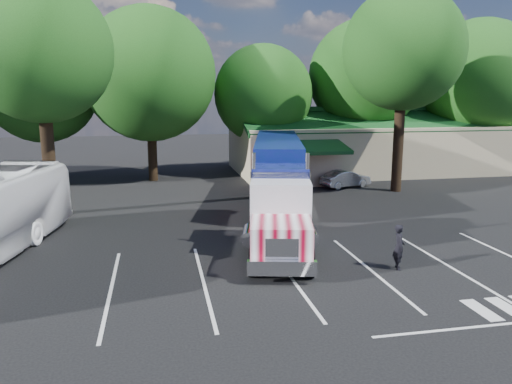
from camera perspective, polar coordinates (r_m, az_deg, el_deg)
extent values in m
plane|color=black|center=(24.29, 0.21, -4.68)|extent=(120.00, 120.00, 0.00)
cube|color=tan|center=(45.19, 13.21, 5.00)|extent=(24.00, 11.00, 4.00)
cube|color=#14461D|center=(42.83, 14.69, 7.96)|extent=(24.20, 6.25, 2.10)
cube|color=#14461D|center=(47.19, 12.14, 8.34)|extent=(24.20, 6.25, 2.10)
cube|color=tan|center=(37.14, 5.51, 3.03)|extent=(5.00, 2.50, 2.80)
cube|color=#14461D|center=(35.72, 6.16, 5.11)|extent=(5.40, 3.19, 0.80)
cylinder|color=black|center=(41.79, -22.79, 3.94)|extent=(0.70, 0.70, 4.00)
sphere|color=#1B4714|center=(41.54, -23.33, 11.00)|extent=(8.40, 8.40, 8.40)
cylinder|color=black|center=(39.35, -11.75, 4.40)|extent=(0.70, 0.70, 4.30)
sphere|color=#1B4714|center=(39.12, -12.10, 13.01)|extent=(10.00, 10.00, 10.00)
cylinder|color=black|center=(41.59, 0.80, 4.51)|extent=(0.70, 0.70, 3.60)
sphere|color=#1B4714|center=(41.31, 0.82, 11.13)|extent=(8.00, 8.00, 8.00)
cylinder|color=black|center=(44.76, 12.06, 5.32)|extent=(0.70, 0.70, 4.50)
sphere|color=#1B4714|center=(44.57, 12.37, 12.82)|extent=(9.60, 9.60, 9.60)
cylinder|color=black|center=(48.61, 23.54, 4.73)|extent=(0.70, 0.70, 3.90)
sphere|color=#1B4714|center=(48.39, 24.09, 11.61)|extent=(10.40, 10.40, 10.40)
cylinder|color=black|center=(29.70, -22.58, 3.29)|extent=(0.70, 0.70, 6.00)
sphere|color=#1B4714|center=(29.56, -23.45, 14.58)|extent=(7.60, 7.60, 7.60)
cylinder|color=black|center=(35.47, 15.94, 5.28)|extent=(0.70, 0.70, 6.50)
sphere|color=#1B4714|center=(35.42, 16.50, 15.38)|extent=(8.00, 8.00, 8.00)
cube|color=black|center=(21.16, 2.77, -5.04)|extent=(2.49, 6.89, 0.24)
cube|color=white|center=(17.70, 2.98, -8.67)|extent=(2.44, 0.79, 0.54)
cube|color=white|center=(17.70, 2.98, -6.67)|extent=(1.17, 0.38, 0.88)
cube|color=white|center=(18.71, 2.91, -5.04)|extent=(2.72, 2.79, 1.12)
cube|color=silver|center=(20.46, 2.82, -1.93)|extent=(2.73, 2.07, 2.25)
cube|color=black|center=(19.73, 2.87, -0.97)|extent=(2.21, 0.58, 0.98)
cube|color=white|center=(21.03, 2.81, 1.96)|extent=(2.50, 0.67, 0.24)
cube|color=#0B1450|center=(22.13, 2.74, -0.40)|extent=(2.82, 2.46, 2.64)
cylinder|color=white|center=(21.21, -0.25, 0.04)|extent=(0.21, 0.21, 3.32)
cylinder|color=white|center=(21.26, 5.82, 0.01)|extent=(0.21, 0.21, 3.32)
cylinder|color=white|center=(21.27, -0.81, -4.95)|extent=(0.98, 1.67, 0.65)
cylinder|color=white|center=(21.32, 6.33, -4.97)|extent=(0.98, 1.67, 0.65)
cube|color=silver|center=(30.53, 2.46, 2.63)|extent=(5.29, 12.77, 1.47)
cube|color=navy|center=(30.36, 2.48, 5.09)|extent=(5.29, 12.77, 1.17)
cube|color=black|center=(34.79, 2.36, 1.57)|extent=(1.91, 3.60, 0.34)
cube|color=black|center=(25.61, 1.05, -2.26)|extent=(0.14, 0.14, 1.37)
cube|color=black|center=(25.63, 4.11, -2.28)|extent=(0.14, 0.14, 1.37)
cube|color=white|center=(37.07, 2.32, 1.55)|extent=(2.31, 0.64, 0.12)
cylinder|color=black|center=(18.52, -0.29, -8.06)|extent=(0.58, 1.13, 1.08)
cylinder|color=black|center=(18.57, 6.12, -8.08)|extent=(0.58, 1.13, 1.08)
cylinder|color=black|center=(22.81, 0.10, -4.33)|extent=(0.58, 1.13, 1.08)
cylinder|color=black|center=(22.85, 5.27, -4.35)|extent=(0.58, 1.13, 1.08)
cylinder|color=black|center=(23.85, 0.17, -3.64)|extent=(0.58, 1.13, 1.08)
cylinder|color=black|center=(23.89, 5.11, -3.66)|extent=(0.58, 1.13, 1.08)
cylinder|color=black|center=(34.07, 0.64, 0.87)|extent=(0.58, 1.13, 1.08)
cylinder|color=black|center=(34.09, 4.10, 0.85)|extent=(0.58, 1.13, 1.08)
cylinder|color=black|center=(35.22, 0.68, 1.21)|extent=(0.58, 1.13, 1.08)
cylinder|color=black|center=(35.25, 4.02, 1.19)|extent=(0.58, 1.13, 1.08)
imported|color=black|center=(19.97, 16.02, -6.03)|extent=(0.57, 0.73, 1.76)
imported|color=black|center=(25.51, 3.73, -2.83)|extent=(0.79, 1.85, 0.94)
imported|color=#A0A2A8|center=(36.42, 10.20, 1.49)|extent=(3.97, 2.38, 1.23)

